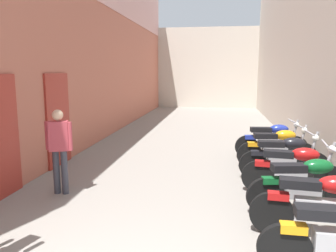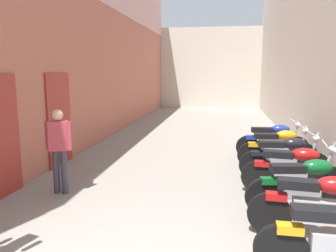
{
  "view_description": "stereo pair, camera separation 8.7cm",
  "coord_description": "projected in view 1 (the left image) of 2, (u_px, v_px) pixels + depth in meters",
  "views": [
    {
      "loc": [
        0.73,
        -1.79,
        2.24
      ],
      "look_at": [
        -0.3,
        5.04,
        1.11
      ],
      "focal_mm": 35.6,
      "sensor_mm": 36.0,
      "label": 1
    },
    {
      "loc": [
        0.81,
        -1.77,
        2.24
      ],
      "look_at": [
        -0.3,
        5.04,
        1.11
      ],
      "focal_mm": 35.6,
      "sensor_mm": 36.0,
      "label": 2
    }
  ],
  "objects": [
    {
      "name": "motorcycle_fifth",
      "position": [
        285.0,
        156.0,
        6.92
      ],
      "size": [
        1.85,
        0.58,
        1.04
      ],
      "color": "black",
      "rests_on": "ground"
    },
    {
      "name": "building_far_end",
      "position": [
        208.0,
        68.0,
        21.54
      ],
      "size": [
        9.13,
        2.0,
        4.93
      ],
      "primitive_type": "cube",
      "color": "beige",
      "rests_on": "ground"
    },
    {
      "name": "motorcycle_fourth",
      "position": [
        294.0,
        169.0,
        6.04
      ],
      "size": [
        1.85,
        0.58,
        1.04
      ],
      "color": "black",
      "rests_on": "ground"
    },
    {
      "name": "motorcycle_seventh",
      "position": [
        272.0,
        140.0,
        8.61
      ],
      "size": [
        1.85,
        0.58,
        1.04
      ],
      "color": "black",
      "rests_on": "ground"
    },
    {
      "name": "motorcycle_sixth",
      "position": [
        277.0,
        147.0,
        7.79
      ],
      "size": [
        1.85,
        0.58,
        1.04
      ],
      "color": "black",
      "rests_on": "ground"
    },
    {
      "name": "building_right",
      "position": [
        301.0,
        32.0,
        10.54
      ],
      "size": [
        0.45,
        19.21,
        6.98
      ],
      "color": "beige",
      "rests_on": "ground"
    },
    {
      "name": "building_left",
      "position": [
        102.0,
        20.0,
        11.38
      ],
      "size": [
        0.45,
        19.21,
        7.89
      ],
      "color": "#B76651",
      "rests_on": "ground"
    },
    {
      "name": "motorcycle_third",
      "position": [
        306.0,
        184.0,
        5.23
      ],
      "size": [
        1.84,
        0.58,
        1.04
      ],
      "color": "black",
      "rests_on": "ground"
    },
    {
      "name": "ground_plane",
      "position": [
        192.0,
        150.0,
        9.64
      ],
      "size": [
        35.21,
        35.21,
        0.0
      ],
      "primitive_type": "plane",
      "color": "gray"
    },
    {
      "name": "pedestrian_mid_alley",
      "position": [
        59.0,
        145.0,
        6.06
      ],
      "size": [
        0.52,
        0.3,
        1.57
      ],
      "color": "#383842",
      "rests_on": "ground"
    },
    {
      "name": "motorcycle_second",
      "position": [
        322.0,
        204.0,
        4.43
      ],
      "size": [
        1.85,
        0.58,
        1.04
      ],
      "color": "black",
      "rests_on": "ground"
    }
  ]
}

